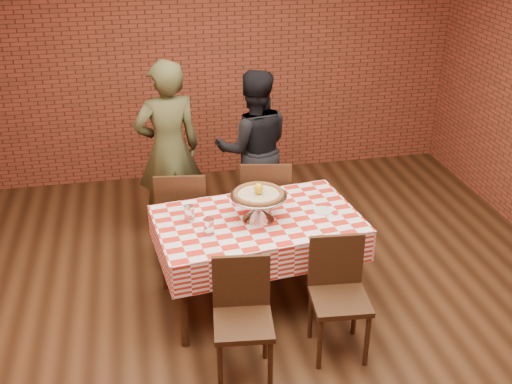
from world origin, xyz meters
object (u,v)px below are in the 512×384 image
chair_near_left (243,326)px  diner_black (254,149)px  chair_near_right (340,302)px  table (258,260)px  water_glass_right (189,213)px  pizza (259,195)px  diner_olive (168,150)px  pizza_stand (259,207)px  water_glass_left (209,227)px  chair_far_left (183,213)px  chair_far_right (265,202)px  condiment_caddy (257,192)px

chair_near_left → diner_black: size_ratio=0.56×
chair_near_right → table: bearing=125.9°
table → water_glass_right: 0.69m
pizza → diner_black: diner_black is taller
diner_black → diner_olive: bearing=7.3°
pizza_stand → table: bearing=136.3°
water_glass_left → chair_far_left: (-0.12, 0.91, -0.36)m
chair_far_left → pizza: bearing=132.7°
chair_far_left → water_glass_right: bearing=97.8°
pizza_stand → chair_far_right: bearing=74.1°
pizza → chair_far_left: bearing=125.1°
water_glass_left → diner_olive: (-0.19, 1.43, 0.03)m
table → chair_near_left: bearing=-107.7°
table → diner_black: size_ratio=0.99×
pizza_stand → chair_far_left: (-0.53, 0.75, -0.40)m
pizza → chair_near_left: size_ratio=0.45×
pizza → chair_near_right: (0.43, -0.73, -0.52)m
condiment_caddy → pizza_stand: bearing=-113.1°
pizza → condiment_caddy: bearing=80.3°
pizza → water_glass_right: pizza is taller
table → water_glass_left: bearing=-157.2°
pizza_stand → condiment_caddy: 0.32m
diner_olive → water_glass_left: bearing=85.9°
chair_near_right → diner_olive: 2.29m
chair_far_left → condiment_caddy: bearing=150.7°
water_glass_right → condiment_caddy: size_ratio=0.90×
condiment_caddy → chair_near_left: condiment_caddy is taller
pizza → chair_near_right: size_ratio=0.45×
chair_near_left → chair_far_left: 1.62m
water_glass_right → condiment_caddy: condiment_caddy is taller
pizza_stand → pizza: 0.10m
chair_far_right → chair_far_left: bearing=15.7°
water_glass_right → chair_near_left: size_ratio=0.14×
pizza → diner_olive: size_ratio=0.23×
water_glass_right → chair_near_left: 1.02m
chair_far_left → diner_black: bearing=-134.9°
water_glass_right → diner_black: 1.47m
table → chair_near_left: 0.90m
table → pizza_stand: size_ratio=3.46×
water_glass_left → water_glass_right: (-0.12, 0.23, 0.00)m
chair_near_left → diner_olive: diner_olive is taller
table → diner_olive: (-0.59, 1.26, 0.48)m
chair_near_right → condiment_caddy: bearing=115.0°
table → condiment_caddy: condiment_caddy is taller
diner_olive → chair_far_left: bearing=85.7°
pizza → chair_far_right: pizza is taller
condiment_caddy → chair_far_left: 0.82m
chair_far_left → table: bearing=132.6°
pizza_stand → chair_far_left: pizza_stand is taller
water_glass_left → water_glass_right: size_ratio=1.00×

